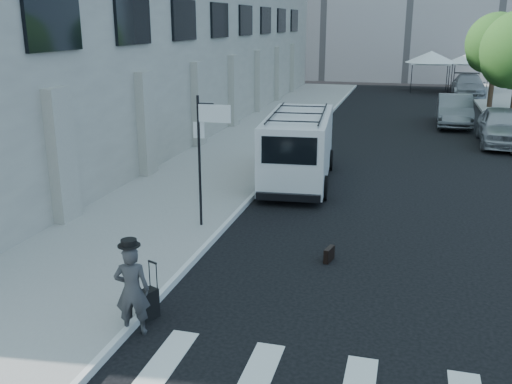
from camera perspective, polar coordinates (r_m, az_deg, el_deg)
The scene contains 14 objects.
ground at distance 12.12m, azimuth 0.90°, elevation -10.06°, with size 120.00×120.00×0.00m, color black.
sidewalk_left at distance 27.90m, azimuth 0.52°, elevation 5.59°, with size 4.50×48.00×0.15m, color gray.
building_left at distance 31.81m, azimuth -11.83°, elevation 17.36°, with size 10.00×44.00×12.00m, color gray.
sign_pole at distance 14.84m, azimuth -4.90°, elevation 5.77°, with size 1.03×0.07×3.50m.
tree_far at distance 39.97m, azimuth 22.72°, elevation 13.34°, with size 3.80×3.83×6.03m.
tent_left at distance 48.59m, azimuth 17.12°, elevation 12.76°, with size 4.00×4.00×3.20m.
tent_right at distance 49.28m, azimuth 20.91°, elevation 12.46°, with size 4.00×4.00×3.20m.
businessman at distance 10.54m, azimuth -12.29°, elevation -9.60°, with size 0.62×0.41×1.71m, color #363538.
briefcase at distance 13.66m, azimuth 7.32°, elevation -6.21°, with size 0.12×0.44×0.34m, color black.
suitcase at distance 11.23m, azimuth -10.79°, elevation -10.96°, with size 0.38×0.47×1.12m.
cargo_van at distance 20.06m, azimuth 4.30°, elevation 4.51°, with size 2.69×6.50×2.38m.
parked_car_a at distance 28.51m, azimuth 23.42°, elevation 6.06°, with size 2.02×5.02×1.71m, color #94969C.
parked_car_b at distance 32.95m, azimuth 19.24°, elevation 7.71°, with size 1.74×5.00×1.65m, color slate.
parked_car_c at distance 46.45m, azimuth 20.49°, elevation 9.94°, with size 2.27×5.59×1.62m, color #919398.
Camera 1 is at (2.64, -10.49, 5.46)m, focal length 40.00 mm.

